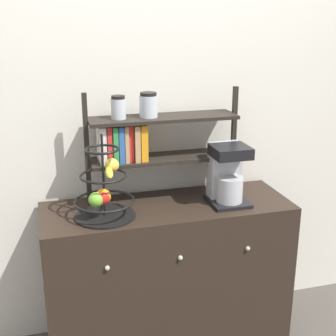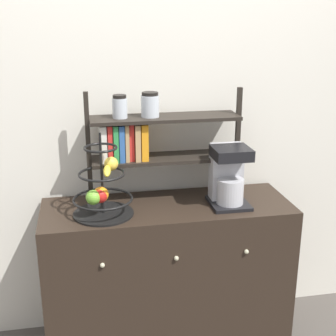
# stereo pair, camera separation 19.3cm
# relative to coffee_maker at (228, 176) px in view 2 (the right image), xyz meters

# --- Properties ---
(wall_back) EXTENTS (7.00, 0.05, 2.60)m
(wall_back) POSITION_rel_coffee_maker_xyz_m (-0.32, 0.30, 0.31)
(wall_back) COLOR silver
(wall_back) RESTS_ON ground_plane
(sideboard) EXTENTS (1.30, 0.47, 0.83)m
(sideboard) POSITION_rel_coffee_maker_xyz_m (-0.32, 0.03, -0.57)
(sideboard) COLOR black
(sideboard) RESTS_ON ground_plane
(coffee_maker) EXTENTS (0.20, 0.22, 0.31)m
(coffee_maker) POSITION_rel_coffee_maker_xyz_m (0.00, 0.00, 0.00)
(coffee_maker) COLOR black
(coffee_maker) RESTS_ON sideboard
(fruit_stand) EXTENTS (0.30, 0.30, 0.42)m
(fruit_stand) POSITION_rel_coffee_maker_xyz_m (-0.65, -0.03, -0.02)
(fruit_stand) COLOR black
(fruit_stand) RESTS_ON sideboard
(shelf_hutch) EXTENTS (0.82, 0.20, 0.59)m
(shelf_hutch) POSITION_rel_coffee_maker_xyz_m (-0.42, 0.15, 0.19)
(shelf_hutch) COLOR black
(shelf_hutch) RESTS_ON sideboard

